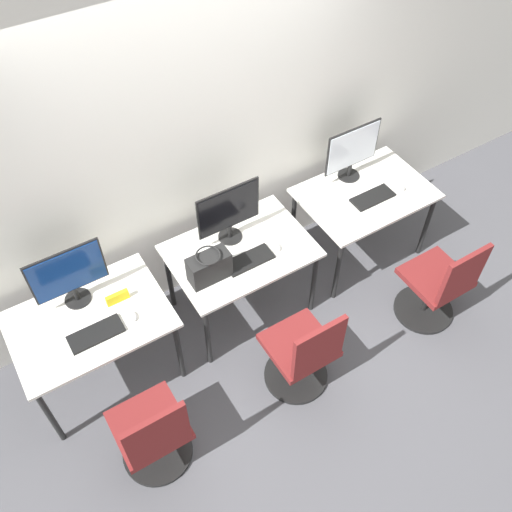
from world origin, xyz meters
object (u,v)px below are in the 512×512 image
object	(u,v)px
mouse_left	(132,316)
monitor_center	(229,212)
keyboard_right	(373,197)
monitor_left	(69,275)
office_chair_center	(303,356)
keyboard_center	(249,260)
handbag	(209,267)
office_chair_left	(154,437)
monitor_right	(352,151)
keyboard_left	(96,334)
mouse_right	(400,187)
mouse_center	(276,247)
office_chair_right	(438,287)

from	to	relation	value
mouse_left	monitor_center	size ratio (longest dim) A/B	0.18
mouse_left	keyboard_right	xyz separation A→B (m)	(2.10, 0.05, -0.01)
keyboard_right	monitor_left	bearing A→B (deg)	173.18
mouse_left	office_chair_center	size ratio (longest dim) A/B	0.10
keyboard_center	handbag	size ratio (longest dim) A/B	1.20
monitor_left	office_chair_left	size ratio (longest dim) A/B	0.55
office_chair_center	keyboard_right	xyz separation A→B (m)	(1.17, 0.74, 0.35)
monitor_right	keyboard_right	xyz separation A→B (m)	(0.00, -0.32, -0.26)
monitor_center	monitor_right	world-z (taller)	same
keyboard_left	handbag	xyz separation A→B (m)	(0.87, 0.03, 0.11)
keyboard_right	mouse_right	world-z (taller)	mouse_right
mouse_center	handbag	xyz separation A→B (m)	(-0.55, 0.01, 0.10)
handbag	monitor_right	bearing A→B (deg)	12.93
keyboard_center	handbag	xyz separation A→B (m)	(-0.31, 0.02, 0.11)
keyboard_right	office_chair_right	xyz separation A→B (m)	(0.07, -0.79, -0.35)
office_chair_left	mouse_center	bearing A→B (deg)	26.94
mouse_left	office_chair_left	size ratio (longest dim) A/B	0.10
keyboard_center	monitor_right	xyz separation A→B (m)	(1.18, 0.36, 0.26)
monitor_center	monitor_right	distance (m)	1.18
mouse_left	monitor_center	distance (m)	1.00
monitor_center	keyboard_center	size ratio (longest dim) A/B	1.39
monitor_left	mouse_left	xyz separation A→B (m)	(0.26, -0.34, -0.25)
mouse_left	monitor_center	xyz separation A→B (m)	(0.92, 0.29, 0.25)
office_chair_left	monitor_right	xyz separation A→B (m)	(2.31, 1.05, 0.60)
monitor_left	mouse_center	size ratio (longest dim) A/B	5.56
keyboard_center	mouse_center	bearing A→B (deg)	0.46
keyboard_left	office_chair_left	world-z (taller)	office_chair_left
monitor_center	keyboard_left	bearing A→B (deg)	-166.01
keyboard_right	office_chair_right	world-z (taller)	office_chair_right
monitor_center	mouse_right	bearing A→B (deg)	-10.41
office_chair_left	office_chair_center	world-z (taller)	same
office_chair_center	keyboard_right	world-z (taller)	office_chair_center
office_chair_left	monitor_center	world-z (taller)	monitor_center
keyboard_right	keyboard_left	bearing A→B (deg)	-178.62
keyboard_left	mouse_left	distance (m)	0.26
keyboard_center	office_chair_center	distance (m)	0.78
keyboard_left	handbag	size ratio (longest dim) A/B	1.20
monitor_left	office_chair_right	xyz separation A→B (m)	(2.43, -1.08, -0.60)
monitor_left	handbag	world-z (taller)	monitor_left
mouse_right	office_chair_right	size ratio (longest dim) A/B	0.10
mouse_center	office_chair_right	world-z (taller)	office_chair_right
office_chair_left	monitor_right	bearing A→B (deg)	24.43
mouse_right	handbag	distance (m)	1.76
monitor_left	handbag	size ratio (longest dim) A/B	1.67
office_chair_left	keyboard_right	world-z (taller)	office_chair_left
office_chair_center	monitor_right	world-z (taller)	monitor_right
keyboard_right	handbag	xyz separation A→B (m)	(-1.49, -0.03, 0.11)
mouse_left	keyboard_right	bearing A→B (deg)	1.50
keyboard_left	office_chair_left	bearing A→B (deg)	-85.78
monitor_center	handbag	bearing A→B (deg)	-140.05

